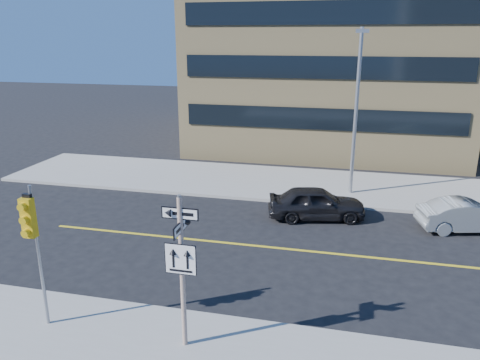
% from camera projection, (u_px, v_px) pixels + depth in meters
% --- Properties ---
extents(ground, '(120.00, 120.00, 0.00)m').
position_uv_depth(ground, '(213.00, 298.00, 14.42)').
color(ground, black).
rests_on(ground, ground).
extents(sign_pole, '(0.92, 0.92, 4.06)m').
position_uv_depth(sign_pole, '(182.00, 264.00, 11.37)').
color(sign_pole, silver).
rests_on(sign_pole, near_sidewalk).
extents(traffic_signal, '(0.32, 0.45, 4.00)m').
position_uv_depth(traffic_signal, '(31.00, 229.00, 11.94)').
color(traffic_signal, gray).
rests_on(traffic_signal, near_sidewalk).
extents(parked_car_a, '(2.57, 4.48, 1.44)m').
position_uv_depth(parked_car_a, '(316.00, 203.00, 20.55)').
color(parked_car_a, black).
rests_on(parked_car_a, ground).
extents(parked_car_b, '(2.29, 4.18, 1.31)m').
position_uv_depth(parked_car_b, '(468.00, 216.00, 19.28)').
color(parked_car_b, gray).
rests_on(parked_car_b, ground).
extents(streetlight_a, '(0.55, 2.25, 8.00)m').
position_uv_depth(streetlight_a, '(357.00, 102.00, 22.14)').
color(streetlight_a, gray).
rests_on(streetlight_a, far_sidewalk).
extents(building_brick, '(18.00, 18.00, 18.00)m').
position_uv_depth(building_brick, '(333.00, 18.00, 34.57)').
color(building_brick, tan).
rests_on(building_brick, ground).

